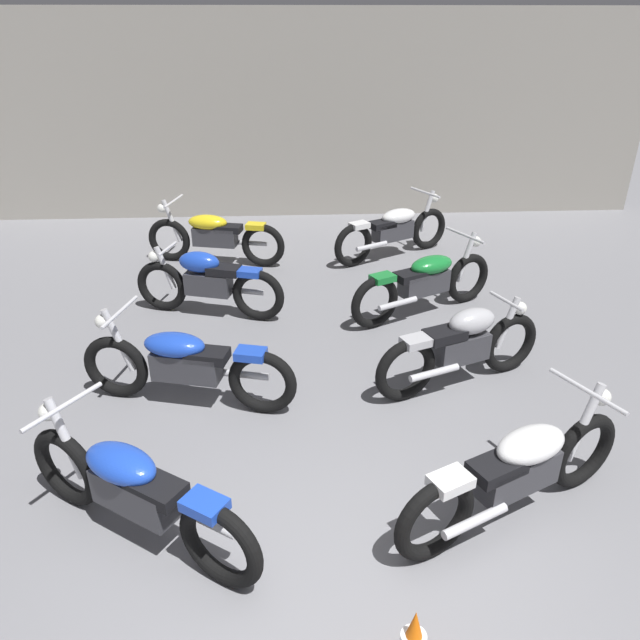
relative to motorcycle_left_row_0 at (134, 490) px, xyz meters
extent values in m
cube|color=#9E998E|center=(1.45, 8.08, 1.35)|extent=(12.73, 0.24, 3.60)
torus|color=black|center=(-0.62, 0.40, -0.12)|extent=(0.62, 0.46, 0.67)
torus|color=black|center=(0.64, -0.42, -0.12)|extent=(0.62, 0.46, 0.67)
cylinder|color=silver|center=(-0.55, 0.36, 0.19)|extent=(0.27, 0.21, 0.66)
cube|color=#38383D|center=(0.01, -0.01, -0.02)|extent=(0.68, 0.56, 0.28)
ellipsoid|color=blue|center=(-0.07, 0.05, 0.20)|extent=(0.68, 0.60, 0.22)
cube|color=black|center=(0.19, -0.13, 0.12)|extent=(0.47, 0.42, 0.10)
cube|color=blue|center=(0.55, -0.37, 0.18)|extent=(0.34, 0.32, 0.08)
cylinder|color=silver|center=(-0.50, 0.33, 0.50)|extent=(0.40, 0.59, 0.04)
sphere|color=white|center=(-0.67, 0.44, 0.38)|extent=(0.14, 0.14, 0.14)
cylinder|color=silver|center=(0.50, -0.18, -0.14)|extent=(0.50, 0.36, 0.07)
torus|color=black|center=(-0.60, 1.89, -0.12)|extent=(0.68, 0.27, 0.67)
torus|color=black|center=(0.85, 1.53, -0.12)|extent=(0.68, 0.27, 0.67)
cylinder|color=silver|center=(-0.52, 1.87, 0.19)|extent=(0.28, 0.13, 0.66)
cube|color=#38383D|center=(0.13, 1.71, -0.02)|extent=(0.70, 0.39, 0.28)
ellipsoid|color=blue|center=(0.03, 1.73, 0.20)|extent=(0.66, 0.46, 0.22)
cube|color=black|center=(0.34, 1.65, 0.12)|extent=(0.45, 0.33, 0.10)
cube|color=blue|center=(0.76, 1.55, 0.18)|extent=(0.32, 0.26, 0.08)
cylinder|color=silver|center=(-0.47, 1.85, 0.50)|extent=(0.20, 0.67, 0.04)
sphere|color=white|center=(-0.66, 1.90, 0.38)|extent=(0.14, 0.14, 0.14)
cylinder|color=silver|center=(0.64, 1.71, -0.14)|extent=(0.55, 0.20, 0.07)
torus|color=black|center=(-0.50, 3.87, -0.12)|extent=(0.67, 0.29, 0.67)
torus|color=black|center=(0.74, 3.52, -0.12)|extent=(0.67, 0.29, 0.67)
cylinder|color=silver|center=(-0.43, 3.85, 0.14)|extent=(0.25, 0.13, 0.56)
cube|color=#38383D|center=(0.12, 3.70, -0.02)|extent=(0.62, 0.39, 0.28)
ellipsoid|color=blue|center=(0.02, 3.72, 0.26)|extent=(0.58, 0.41, 0.26)
cube|color=black|center=(0.33, 3.63, 0.18)|extent=(0.45, 0.34, 0.10)
cube|color=blue|center=(0.65, 3.54, 0.18)|extent=(0.32, 0.27, 0.08)
cylinder|color=silver|center=(-0.37, 3.84, 0.40)|extent=(0.17, 0.47, 0.04)
sphere|color=white|center=(-0.56, 3.89, 0.28)|extent=(0.14, 0.14, 0.14)
cylinder|color=silver|center=(0.54, 3.71, -0.14)|extent=(0.55, 0.22, 0.07)
torus|color=black|center=(-0.71, 5.67, -0.12)|extent=(0.68, 0.26, 0.67)
torus|color=black|center=(0.75, 5.34, -0.12)|extent=(0.68, 0.26, 0.67)
cylinder|color=silver|center=(-0.63, 5.66, 0.19)|extent=(0.28, 0.13, 0.66)
cube|color=#38383D|center=(0.02, 5.50, -0.02)|extent=(0.70, 0.38, 0.28)
ellipsoid|color=yellow|center=(-0.08, 5.53, 0.20)|extent=(0.66, 0.45, 0.22)
cube|color=black|center=(0.24, 5.46, 0.12)|extent=(0.44, 0.32, 0.10)
cube|color=yellow|center=(0.65, 5.36, 0.18)|extent=(0.32, 0.26, 0.08)
cylinder|color=silver|center=(-0.57, 5.64, 0.50)|extent=(0.19, 0.67, 0.04)
sphere|color=white|center=(-0.77, 5.69, 0.38)|extent=(0.14, 0.14, 0.14)
cylinder|color=silver|center=(0.54, 5.52, -0.14)|extent=(0.55, 0.19, 0.07)
torus|color=black|center=(3.44, 0.37, -0.12)|extent=(0.65, 0.39, 0.67)
torus|color=black|center=(2.09, -0.28, -0.12)|extent=(0.65, 0.39, 0.67)
cylinder|color=silver|center=(3.37, 0.34, 0.19)|extent=(0.28, 0.18, 0.66)
cube|color=#38383D|center=(2.77, 0.04, -0.02)|extent=(0.70, 0.50, 0.28)
ellipsoid|color=white|center=(2.86, 0.09, 0.20)|extent=(0.68, 0.55, 0.22)
cube|color=black|center=(2.57, -0.05, 0.12)|extent=(0.46, 0.39, 0.10)
cube|color=white|center=(2.18, -0.24, 0.18)|extent=(0.34, 0.30, 0.08)
cylinder|color=silver|center=(3.32, 0.31, 0.50)|extent=(0.33, 0.63, 0.04)
sphere|color=white|center=(3.50, 0.40, 0.38)|extent=(0.14, 0.14, 0.14)
cylinder|color=silver|center=(2.37, -0.29, -0.14)|extent=(0.53, 0.30, 0.07)
torus|color=black|center=(3.46, 2.14, -0.12)|extent=(0.66, 0.35, 0.67)
torus|color=black|center=(2.25, 1.66, -0.12)|extent=(0.66, 0.35, 0.67)
cylinder|color=silver|center=(3.38, 2.11, 0.14)|extent=(0.25, 0.15, 0.56)
cube|color=#38383D|center=(2.85, 1.90, -0.02)|extent=(0.62, 0.43, 0.28)
ellipsoid|color=#B7B7BC|center=(2.95, 1.94, 0.26)|extent=(0.59, 0.45, 0.26)
cube|color=black|center=(2.65, 1.82, 0.18)|extent=(0.46, 0.37, 0.10)
cube|color=#B7B7BC|center=(2.34, 1.70, 0.18)|extent=(0.33, 0.29, 0.08)
cylinder|color=silver|center=(3.33, 2.09, 0.40)|extent=(0.21, 0.46, 0.04)
sphere|color=white|center=(3.51, 2.17, 0.28)|extent=(0.14, 0.14, 0.14)
cylinder|color=silver|center=(2.53, 1.63, -0.14)|extent=(0.54, 0.27, 0.07)
torus|color=black|center=(3.50, 3.91, -0.12)|extent=(0.65, 0.40, 0.67)
torus|color=black|center=(2.16, 3.23, -0.12)|extent=(0.65, 0.40, 0.67)
cylinder|color=silver|center=(3.43, 3.87, 0.19)|extent=(0.28, 0.19, 0.66)
cube|color=#38383D|center=(2.83, 3.57, -0.02)|extent=(0.70, 0.51, 0.28)
ellipsoid|color=#197F33|center=(2.92, 3.62, 0.20)|extent=(0.68, 0.56, 0.22)
cube|color=black|center=(2.63, 3.47, 0.12)|extent=(0.47, 0.40, 0.10)
cube|color=#197F33|center=(2.25, 3.28, 0.18)|extent=(0.34, 0.31, 0.08)
cylinder|color=silver|center=(3.37, 3.85, 0.50)|extent=(0.34, 0.62, 0.04)
sphere|color=white|center=(3.55, 3.94, 0.38)|extent=(0.14, 0.14, 0.14)
cylinder|color=silver|center=(2.44, 3.23, -0.14)|extent=(0.52, 0.31, 0.07)
torus|color=black|center=(3.43, 5.99, -0.12)|extent=(0.64, 0.42, 0.67)
torus|color=black|center=(2.12, 5.27, -0.12)|extent=(0.64, 0.42, 0.67)
cylinder|color=silver|center=(3.36, 5.95, 0.19)|extent=(0.27, 0.19, 0.66)
cube|color=#38383D|center=(2.78, 5.63, -0.02)|extent=(0.69, 0.53, 0.28)
ellipsoid|color=white|center=(2.86, 5.67, 0.20)|extent=(0.68, 0.57, 0.22)
cube|color=black|center=(2.58, 5.52, 0.12)|extent=(0.47, 0.40, 0.10)
cube|color=white|center=(2.21, 5.31, 0.18)|extent=(0.34, 0.31, 0.08)
cylinder|color=silver|center=(3.31, 5.92, 0.50)|extent=(0.36, 0.61, 0.04)
sphere|color=white|center=(3.49, 6.02, 0.38)|extent=(0.14, 0.14, 0.14)
cylinder|color=silver|center=(2.40, 5.27, -0.14)|extent=(0.52, 0.33, 0.07)
cylinder|color=white|center=(1.78, -1.14, -0.14)|extent=(0.15, 0.15, 0.06)
camera|label=1|loc=(1.13, -3.29, 2.98)|focal=33.64mm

